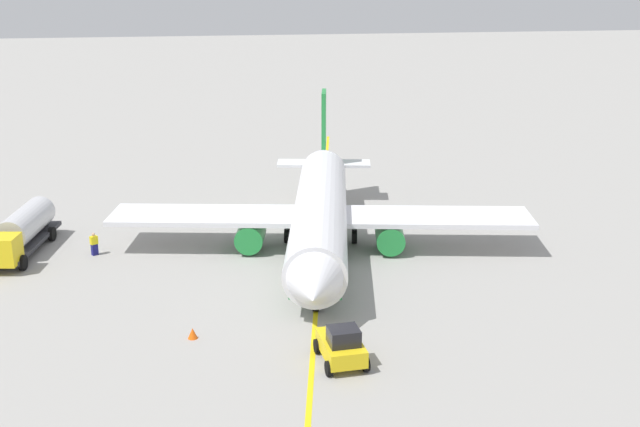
{
  "coord_description": "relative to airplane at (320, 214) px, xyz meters",
  "views": [
    {
      "loc": [
        54.64,
        -9.06,
        20.28
      ],
      "look_at": [
        0.0,
        0.0,
        3.0
      ],
      "focal_mm": 44.24,
      "sensor_mm": 36.0,
      "label": 1
    }
  ],
  "objects": [
    {
      "name": "taxi_line_marking",
      "position": [
        0.46,
        -0.09,
        -2.77
      ],
      "size": [
        83.0,
        16.13,
        0.01
      ],
      "primitive_type": "cube",
      "rotation": [
        0.0,
        0.0,
        -0.19
      ],
      "color": "yellow",
      "rests_on": "ground"
    },
    {
      "name": "airplane",
      "position": [
        0.0,
        0.0,
        0.0
      ],
      "size": [
        33.29,
        31.88,
        9.92
      ],
      "color": "white",
      "rests_on": "ground"
    },
    {
      "name": "refueling_worker",
      "position": [
        -1.62,
        -16.64,
        -1.96
      ],
      "size": [
        0.58,
        0.63,
        1.71
      ],
      "color": "navy",
      "rests_on": "ground"
    },
    {
      "name": "pushback_tug",
      "position": [
        17.75,
        -1.79,
        -1.77
      ],
      "size": [
        3.73,
        2.54,
        2.2
      ],
      "color": "yellow",
      "rests_on": "ground"
    },
    {
      "name": "ground_plane",
      "position": [
        0.46,
        -0.09,
        -2.78
      ],
      "size": [
        400.0,
        400.0,
        0.0
      ],
      "primitive_type": "plane",
      "color": "#9E9B96"
    },
    {
      "name": "fuel_tanker",
      "position": [
        -2.92,
        -21.92,
        -1.06
      ],
      "size": [
        10.32,
        4.16,
        3.15
      ],
      "color": "#2D2D33",
      "rests_on": "ground"
    },
    {
      "name": "safety_cone_nose",
      "position": [
        13.49,
        -9.65,
        -2.46
      ],
      "size": [
        0.57,
        0.57,
        0.63
      ],
      "primitive_type": "cone",
      "color": "#F2590F",
      "rests_on": "ground"
    }
  ]
}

